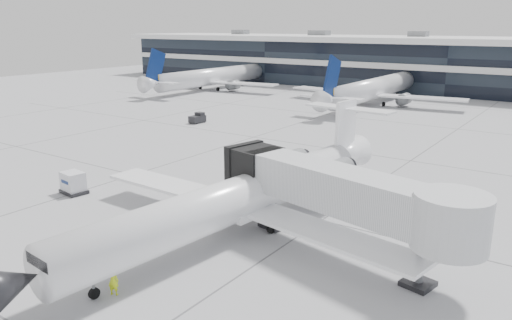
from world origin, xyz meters
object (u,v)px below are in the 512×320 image
Objects in this scene: ramp_worker at (113,281)px; cargo_uld at (73,183)px; regional_jet at (241,197)px; jet_bridge at (350,194)px; baggage_tug at (115,250)px.

cargo_uld is (-15.82, 8.98, 0.09)m from ramp_worker.
cargo_uld is at bearing -53.10° from ramp_worker.
cargo_uld is (-16.48, -1.44, -1.68)m from regional_jet.
jet_bridge is at bearing 10.78° from regional_jet.
regional_jet is 7.70m from jet_bridge.
regional_jet reaches higher than jet_bridge.
regional_jet is 1.89× the size of jet_bridge.
ramp_worker is at bearing -114.37° from jet_bridge.
cargo_uld reaches higher than baggage_tug.
regional_jet is at bearing -117.18° from ramp_worker.
jet_bridge is (7.52, 0.63, 1.51)m from regional_jet.
regional_jet is at bearing -163.04° from jet_bridge.
ramp_worker is (-8.19, -11.05, -3.28)m from jet_bridge.
regional_jet is 13.65× the size of cargo_uld.
regional_jet reaches higher than baggage_tug.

